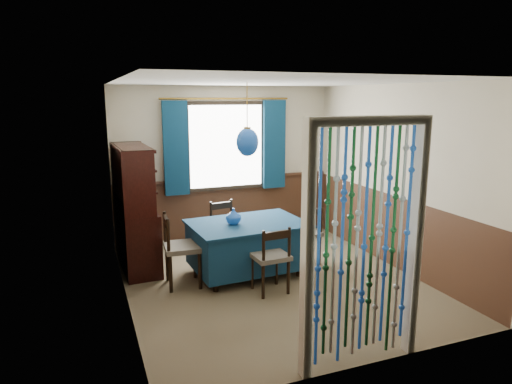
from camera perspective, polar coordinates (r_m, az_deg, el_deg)
name	(u,v)px	position (r m, az deg, el deg)	size (l,w,h in m)	color
floor	(273,282)	(5.97, 2.14, -11.12)	(4.00, 4.00, 0.00)	brown
ceiling	(275,82)	(5.50, 2.35, 13.61)	(4.00, 4.00, 0.00)	silver
wall_back	(225,164)	(7.46, -3.86, 3.48)	(3.60, 3.60, 0.00)	beige
wall_front	(369,230)	(3.90, 13.98, -4.57)	(3.60, 3.60, 0.00)	beige
wall_left	(122,198)	(5.18, -16.38, -0.68)	(4.00, 4.00, 0.00)	beige
wall_right	(395,177)	(6.52, 16.93, 1.79)	(4.00, 4.00, 0.00)	beige
wainscot_back	(226,209)	(7.59, -3.75, -2.14)	(3.60, 3.60, 0.00)	#422719
wainscot_front	(364,312)	(4.18, 13.34, -14.43)	(3.60, 3.60, 0.00)	#422719
wainscot_left	(128,263)	(5.38, -15.76, -8.49)	(4.00, 4.00, 0.00)	#422719
wainscot_right	(390,230)	(6.68, 16.44, -4.56)	(4.00, 4.00, 0.00)	#422719
window	(226,146)	(7.37, -3.78, 5.74)	(1.32, 0.12, 1.42)	black
doorway	(364,250)	(4.01, 13.35, -7.10)	(1.16, 0.12, 2.18)	silver
dining_table	(248,244)	(6.08, -1.05, -6.52)	(1.54, 1.12, 0.71)	#0F304D
chair_near	(271,257)	(5.51, 1.91, -8.14)	(0.44, 0.42, 0.84)	black
chair_far	(226,228)	(6.68, -3.78, -4.56)	(0.48, 0.46, 0.83)	black
chair_left	(180,248)	(5.77, -9.47, -6.91)	(0.47, 0.49, 0.92)	black
chair_right	(305,234)	(6.48, 6.18, -5.18)	(0.50, 0.51, 0.83)	black
sideboard	(135,225)	(6.52, -14.85, -4.06)	(0.50, 1.31, 1.69)	black
pendant_lamp	(247,142)	(5.79, -1.10, 6.27)	(0.29, 0.29, 0.91)	olive
vase_table	(233,217)	(5.91, -2.84, -3.11)	(0.18, 0.18, 0.19)	#16469C
bowl_shelf	(140,186)	(6.17, -14.35, 0.75)	(0.22, 0.22, 0.05)	beige
vase_sideboard	(135,196)	(6.79, -14.84, -0.49)	(0.16, 0.16, 0.16)	beige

